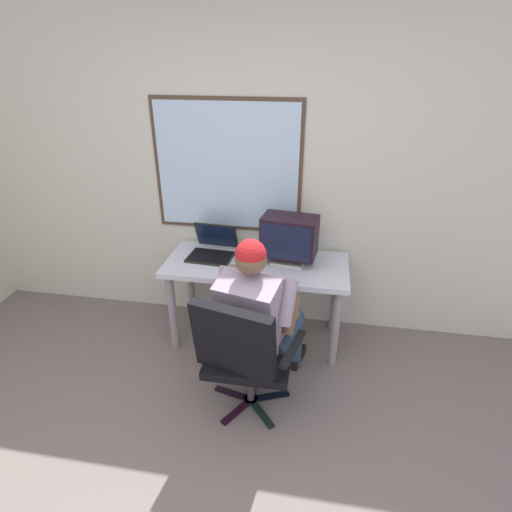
% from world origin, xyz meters
% --- Properties ---
extents(wall_rear, '(5.14, 0.08, 2.52)m').
position_xyz_m(wall_rear, '(-0.01, 2.09, 1.27)').
color(wall_rear, beige).
rests_on(wall_rear, ground).
extents(desk, '(1.42, 0.61, 0.71)m').
position_xyz_m(desk, '(0.03, 1.73, 0.61)').
color(desk, gray).
rests_on(desk, ground).
extents(office_chair, '(0.70, 0.63, 0.93)m').
position_xyz_m(office_chair, '(0.09, 0.91, 0.53)').
color(office_chair, black).
rests_on(office_chair, ground).
extents(person_seated, '(0.62, 0.85, 1.22)m').
position_xyz_m(person_seated, '(0.14, 1.16, 0.63)').
color(person_seated, '#263E51').
rests_on(person_seated, ground).
extents(crt_monitor, '(0.44, 0.30, 0.37)m').
position_xyz_m(crt_monitor, '(0.27, 1.78, 0.93)').
color(crt_monitor, beige).
rests_on(crt_monitor, desk).
extents(laptop, '(0.37, 0.37, 0.24)m').
position_xyz_m(laptop, '(-0.34, 1.82, 0.78)').
color(laptop, black).
rests_on(laptop, desk).
extents(wine_glass, '(0.09, 0.09, 0.14)m').
position_xyz_m(wine_glass, '(-0.05, 1.64, 0.82)').
color(wine_glass, silver).
rests_on(wine_glass, desk).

